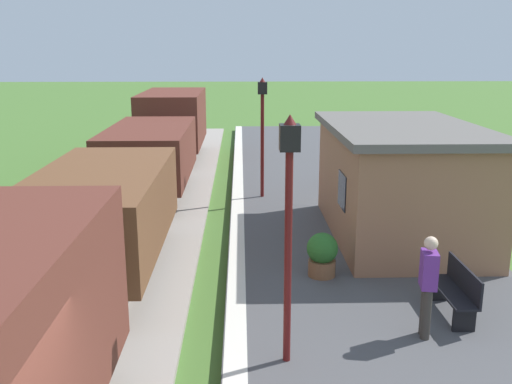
{
  "coord_description": "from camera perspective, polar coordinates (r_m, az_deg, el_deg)",
  "views": [
    {
      "loc": [
        0.5,
        -3.87,
        4.83
      ],
      "look_at": [
        0.84,
        8.74,
        1.61
      ],
      "focal_mm": 39.98,
      "sensor_mm": 36.0,
      "label": 1
    }
  ],
  "objects": [
    {
      "name": "freight_train",
      "position": [
        15.39,
        -12.39,
        1.68
      ],
      "size": [
        2.5,
        26.0,
        2.72
      ],
      "color": "brown",
      "rests_on": "rail_near"
    },
    {
      "name": "bench_near_hut",
      "position": [
        10.65,
        19.41,
        -9.23
      ],
      "size": [
        0.42,
        1.5,
        0.91
      ],
      "color": "black",
      "rests_on": "platform_slab"
    },
    {
      "name": "station_hut",
      "position": [
        14.43,
        14.16,
        1.15
      ],
      "size": [
        3.5,
        5.8,
        2.78
      ],
      "color": "#9E6B4C",
      "rests_on": "platform_slab"
    },
    {
      "name": "person_waiting",
      "position": [
        9.58,
        16.82,
        -8.7
      ],
      "size": [
        0.29,
        0.41,
        1.71
      ],
      "rotation": [
        0.0,
        0.0,
        2.99
      ],
      "color": "#38332D",
      "rests_on": "platform_slab"
    },
    {
      "name": "potted_planter",
      "position": [
        11.79,
        6.64,
        -6.17
      ],
      "size": [
        0.64,
        0.64,
        0.92
      ],
      "color": "brown",
      "rests_on": "platform_slab"
    },
    {
      "name": "bench_down_platform",
      "position": [
        19.4,
        9.6,
        1.87
      ],
      "size": [
        0.42,
        1.5,
        0.91
      ],
      "color": "black",
      "rests_on": "platform_slab"
    },
    {
      "name": "lamp_post_far",
      "position": [
        17.53,
        0.64,
        7.66
      ],
      "size": [
        0.28,
        0.28,
        3.7
      ],
      "color": "#591414",
      "rests_on": "platform_slab"
    },
    {
      "name": "lamp_post_near",
      "position": [
        7.97,
        3.31,
        -0.44
      ],
      "size": [
        0.28,
        0.28,
        3.7
      ],
      "color": "#591414",
      "rests_on": "platform_slab"
    }
  ]
}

